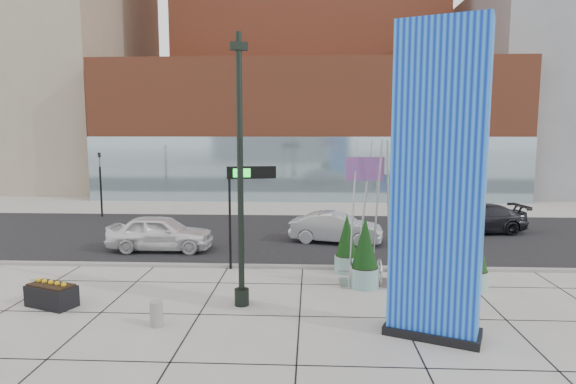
{
  "coord_description": "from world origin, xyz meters",
  "views": [
    {
      "loc": [
        1.31,
        -14.63,
        5.45
      ],
      "look_at": [
        0.51,
        2.0,
        3.33
      ],
      "focal_mm": 30.0,
      "sensor_mm": 36.0,
      "label": 1
    }
  ],
  "objects_px": {
    "blue_pylon": "(438,189)",
    "car_white_west": "(161,233)",
    "concrete_bollard": "(157,314)",
    "overhead_street_sign": "(247,182)",
    "public_art_sculpture": "(373,247)",
    "car_silver_mid": "(336,228)",
    "lamp_post": "(241,198)"
  },
  "relations": [
    {
      "from": "blue_pylon",
      "to": "car_white_west",
      "type": "xyz_separation_m",
      "value": [
        -10.12,
        8.77,
        -3.16
      ]
    },
    {
      "from": "overhead_street_sign",
      "to": "concrete_bollard",
      "type": "bearing_deg",
      "value": -119.13
    },
    {
      "from": "car_silver_mid",
      "to": "lamp_post",
      "type": "bearing_deg",
      "value": 171.21
    },
    {
      "from": "car_white_west",
      "to": "concrete_bollard",
      "type": "bearing_deg",
      "value": -163.29
    },
    {
      "from": "blue_pylon",
      "to": "car_white_west",
      "type": "relative_size",
      "value": 1.73
    },
    {
      "from": "lamp_post",
      "to": "overhead_street_sign",
      "type": "xyz_separation_m",
      "value": [
        -0.32,
        3.95,
        0.08
      ]
    },
    {
      "from": "lamp_post",
      "to": "blue_pylon",
      "type": "bearing_deg",
      "value": -20.45
    },
    {
      "from": "blue_pylon",
      "to": "public_art_sculpture",
      "type": "distance_m",
      "value": 5.15
    },
    {
      "from": "public_art_sculpture",
      "to": "concrete_bollard",
      "type": "bearing_deg",
      "value": -148.83
    },
    {
      "from": "lamp_post",
      "to": "concrete_bollard",
      "type": "distance_m",
      "value": 4.13
    },
    {
      "from": "lamp_post",
      "to": "public_art_sculpture",
      "type": "height_order",
      "value": "lamp_post"
    },
    {
      "from": "lamp_post",
      "to": "overhead_street_sign",
      "type": "bearing_deg",
      "value": 94.69
    },
    {
      "from": "blue_pylon",
      "to": "public_art_sculpture",
      "type": "height_order",
      "value": "blue_pylon"
    },
    {
      "from": "overhead_street_sign",
      "to": "car_silver_mid",
      "type": "distance_m",
      "value": 6.6
    },
    {
      "from": "car_silver_mid",
      "to": "car_white_west",
      "type": "bearing_deg",
      "value": 115.82
    },
    {
      "from": "blue_pylon",
      "to": "car_white_west",
      "type": "distance_m",
      "value": 13.76
    },
    {
      "from": "public_art_sculpture",
      "to": "overhead_street_sign",
      "type": "relative_size",
      "value": 1.27
    },
    {
      "from": "public_art_sculpture",
      "to": "overhead_street_sign",
      "type": "xyz_separation_m",
      "value": [
        -4.68,
        1.66,
        2.14
      ]
    },
    {
      "from": "lamp_post",
      "to": "car_silver_mid",
      "type": "bearing_deg",
      "value": 68.61
    },
    {
      "from": "overhead_street_sign",
      "to": "blue_pylon",
      "type": "bearing_deg",
      "value": -57.4
    },
    {
      "from": "concrete_bollard",
      "to": "public_art_sculpture",
      "type": "bearing_deg",
      "value": 31.74
    },
    {
      "from": "concrete_bollard",
      "to": "car_silver_mid",
      "type": "xyz_separation_m",
      "value": [
        5.54,
        10.39,
        0.38
      ]
    },
    {
      "from": "blue_pylon",
      "to": "car_silver_mid",
      "type": "xyz_separation_m",
      "value": [
        -2.03,
        10.67,
        -3.24
      ]
    },
    {
      "from": "public_art_sculpture",
      "to": "car_white_west",
      "type": "height_order",
      "value": "public_art_sculpture"
    },
    {
      "from": "public_art_sculpture",
      "to": "car_silver_mid",
      "type": "distance_m",
      "value": 6.47
    },
    {
      "from": "car_white_west",
      "to": "overhead_street_sign",
      "type": "bearing_deg",
      "value": -122.61
    },
    {
      "from": "lamp_post",
      "to": "concrete_bollard",
      "type": "xyz_separation_m",
      "value": [
        -2.15,
        -1.74,
        -3.06
      ]
    },
    {
      "from": "public_art_sculpture",
      "to": "lamp_post",
      "type": "bearing_deg",
      "value": -152.9
    },
    {
      "from": "public_art_sculpture",
      "to": "car_silver_mid",
      "type": "height_order",
      "value": "public_art_sculpture"
    },
    {
      "from": "blue_pylon",
      "to": "overhead_street_sign",
      "type": "relative_size",
      "value": 2.02
    },
    {
      "from": "blue_pylon",
      "to": "lamp_post",
      "type": "relative_size",
      "value": 0.99
    },
    {
      "from": "concrete_bollard",
      "to": "lamp_post",
      "type": "bearing_deg",
      "value": 38.99
    }
  ]
}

